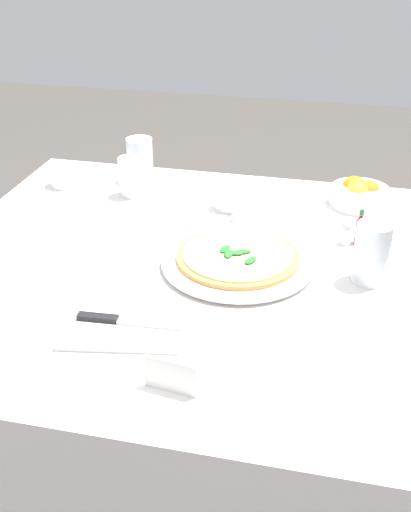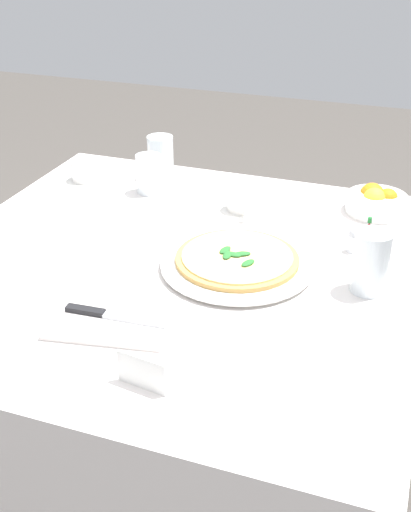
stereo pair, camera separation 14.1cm
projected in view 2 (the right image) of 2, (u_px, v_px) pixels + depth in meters
ground_plane at (181, 496)px, 1.78m from camera, size 8.00×8.00×0.00m
dining_table at (176, 312)px, 1.50m from camera, size 1.06×1.06×0.73m
pizza_plate at (237, 264)px, 1.40m from camera, size 0.33×0.33×0.02m
pizza at (237, 258)px, 1.39m from camera, size 0.26×0.26×0.02m
coffee_cup_back_corner at (242, 202)px, 1.64m from camera, size 0.13×0.13×0.06m
coffee_cup_near_left at (85, 173)px, 1.81m from camera, size 0.13×0.13×0.06m
water_glass_near_right at (371, 265)px, 1.30m from camera, size 0.07×0.07×0.13m
water_glass_left_edge at (161, 160)px, 1.83m from camera, size 0.07×0.07×0.12m
water_glass_far_left at (149, 176)px, 1.74m from camera, size 0.07×0.07×0.10m
napkin_folded at (110, 321)px, 1.21m from camera, size 0.24×0.17×0.02m
dinner_knife at (111, 315)px, 1.20m from camera, size 0.20×0.03×0.01m
citrus_bowl at (376, 201)px, 1.64m from camera, size 0.15×0.15×0.07m
hot_sauce_bottle at (367, 238)px, 1.45m from camera, size 0.02×0.02×0.08m
salt_shaker at (380, 241)px, 1.46m from camera, size 0.03×0.03×0.06m
pepper_shaker at (354, 241)px, 1.46m from camera, size 0.03×0.03×0.06m
menu_card at (142, 373)px, 1.05m from camera, size 0.09×0.02×0.06m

